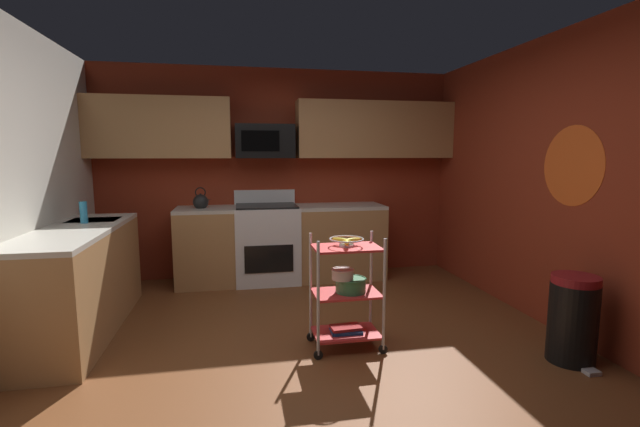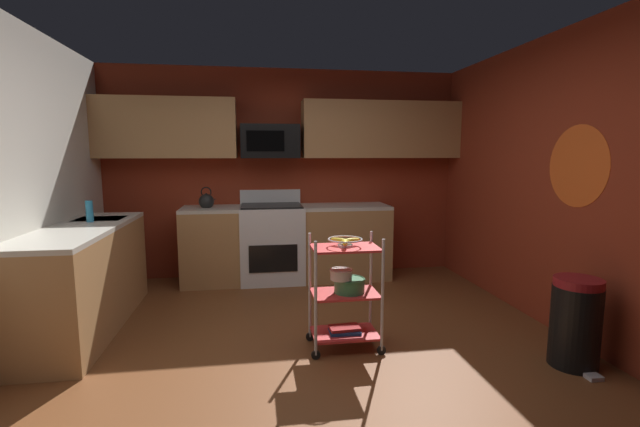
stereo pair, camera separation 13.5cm
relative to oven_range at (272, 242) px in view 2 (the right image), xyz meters
The scene contains 16 objects.
floor 2.17m from the oven_range, 84.82° to the right, with size 4.40×4.80×0.04m, color brown.
wall_back 0.90m from the oven_range, 59.67° to the left, with size 4.52×0.06×2.60m, color maroon.
wall_right 3.31m from the oven_range, 40.99° to the right, with size 0.06×4.80×2.60m, color maroon.
wall_flower_decal 3.32m from the oven_range, 41.12° to the right, with size 0.67×0.67×0.00m, color #E5591E.
counter_run 0.85m from the oven_range, 139.34° to the right, with size 3.45×2.53×0.92m.
oven_range is the anchor object (origin of this frame).
upper_cabinets 1.40m from the oven_range, 29.35° to the left, with size 4.40×0.33×0.70m.
microwave 1.23m from the oven_range, 90.26° to the left, with size 0.70×0.39×0.40m.
rolling_cart 2.06m from the oven_range, 76.33° to the right, with size 0.59×0.36×0.91m.
fruit_bowl 2.10m from the oven_range, 76.33° to the right, with size 0.27×0.27×0.07m.
mixing_bowl_large 2.07m from the oven_range, 75.35° to the right, with size 0.25×0.25×0.11m.
mixing_bowl_small 2.08m from the oven_range, 77.43° to the right, with size 0.18×0.18×0.08m.
book_stack 2.09m from the oven_range, 76.33° to the right, with size 0.25×0.18×0.05m.
kettle 0.92m from the oven_range, behind, with size 0.21×0.18×0.26m.
dish_soap_bottle 2.05m from the oven_range, 150.54° to the right, with size 0.06×0.06×0.20m, color #2D8CBF.
trash_can 3.30m from the oven_range, 50.68° to the right, with size 0.34×0.42×0.66m.
Camera 2 is at (-0.41, -3.18, 1.55)m, focal length 24.53 mm.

